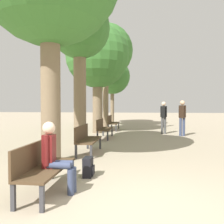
# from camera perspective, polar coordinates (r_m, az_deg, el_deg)

# --- Properties ---
(ground_plane) EXTENTS (80.00, 80.00, 0.00)m
(ground_plane) POSITION_cam_1_polar(r_m,az_deg,el_deg) (3.81, 4.79, -21.53)
(ground_plane) COLOR tan
(bench_row_0) EXTENTS (0.51, 1.61, 0.85)m
(bench_row_0) POSITION_cam_1_polar(r_m,az_deg,el_deg) (4.50, -15.68, -11.37)
(bench_row_0) COLOR #4C3823
(bench_row_0) RESTS_ON ground_plane
(bench_row_1) EXTENTS (0.51, 1.61, 0.85)m
(bench_row_1) POSITION_cam_1_polar(r_m,az_deg,el_deg) (7.70, -5.95, -5.80)
(bench_row_1) COLOR #4C3823
(bench_row_1) RESTS_ON ground_plane
(bench_row_2) EXTENTS (0.51, 1.61, 0.85)m
(bench_row_2) POSITION_cam_1_polar(r_m,az_deg,el_deg) (11.02, -2.06, -3.48)
(bench_row_2) COLOR #4C3823
(bench_row_2) RESTS_ON ground_plane
(bench_row_3) EXTENTS (0.51, 1.61, 0.85)m
(bench_row_3) POSITION_cam_1_polar(r_m,az_deg,el_deg) (14.38, 0.01, -2.23)
(bench_row_3) COLOR #4C3823
(bench_row_3) RESTS_ON ground_plane
(tree_row_1) EXTENTS (2.25, 2.25, 5.45)m
(tree_row_1) POSITION_cam_1_polar(r_m,az_deg,el_deg) (9.76, -7.41, 17.60)
(tree_row_1) COLOR #7A664C
(tree_row_1) RESTS_ON ground_plane
(tree_row_2) EXTENTS (3.31, 3.31, 5.66)m
(tree_row_2) POSITION_cam_1_polar(r_m,az_deg,el_deg) (13.32, -3.34, 12.43)
(tree_row_2) COLOR #7A664C
(tree_row_2) RESTS_ON ground_plane
(tree_row_3) EXTENTS (3.48, 3.48, 6.65)m
(tree_row_3) POSITION_cam_1_polar(r_m,az_deg,el_deg) (16.38, -1.47, 13.69)
(tree_row_3) COLOR #7A664C
(tree_row_3) RESTS_ON ground_plane
(tree_row_4) EXTENTS (2.78, 2.78, 5.07)m
(tree_row_4) POSITION_cam_1_polar(r_m,az_deg,el_deg) (19.78, 0.06, 8.07)
(tree_row_4) COLOR #7A664C
(tree_row_4) RESTS_ON ground_plane
(person_seated) EXTENTS (0.56, 0.32, 1.21)m
(person_seated) POSITION_cam_1_polar(r_m,az_deg,el_deg) (4.39, -12.83, -9.57)
(person_seated) COLOR #384260
(person_seated) RESTS_ON ground_plane
(backpack) EXTENTS (0.21, 0.30, 0.40)m
(backpack) POSITION_cam_1_polar(r_m,az_deg,el_deg) (5.32, -5.45, -12.45)
(backpack) COLOR black
(backpack) RESTS_ON ground_plane
(pedestrian_near) EXTENTS (0.33, 0.27, 1.63)m
(pedestrian_near) POSITION_cam_1_polar(r_m,az_deg,el_deg) (12.85, 11.72, -0.77)
(pedestrian_near) COLOR #4C4C4C
(pedestrian_near) RESTS_ON ground_plane
(pedestrian_mid) EXTENTS (0.34, 0.29, 1.68)m
(pedestrian_mid) POSITION_cam_1_polar(r_m,az_deg,el_deg) (12.19, 15.77, -0.80)
(pedestrian_mid) COLOR #384260
(pedestrian_mid) RESTS_ON ground_plane
(pedestrian_far) EXTENTS (0.32, 0.24, 1.59)m
(pedestrian_far) POSITION_cam_1_polar(r_m,az_deg,el_deg) (16.85, 11.65, -0.23)
(pedestrian_far) COLOR #4C4C4C
(pedestrian_far) RESTS_ON ground_plane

